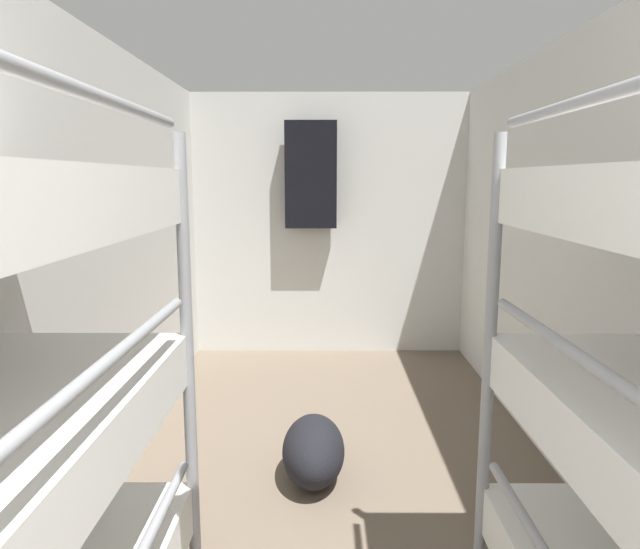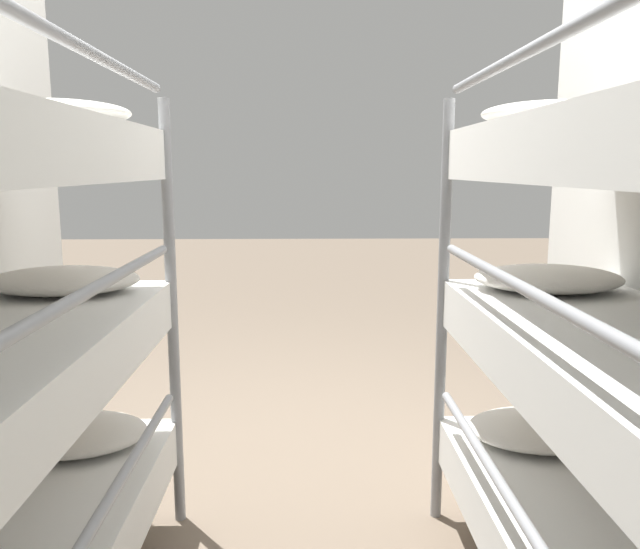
# 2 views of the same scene
# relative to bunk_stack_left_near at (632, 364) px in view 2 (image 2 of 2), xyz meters

# --- Properties ---
(ground_plane) EXTENTS (20.00, 20.00, 0.00)m
(ground_plane) POSITION_rel_bunk_stack_left_near_xyz_m (0.86, -1.41, -0.93)
(ground_plane) COLOR #6B5B4C
(bunk_stack_left_near) EXTENTS (0.68, 1.82, 1.74)m
(bunk_stack_left_near) POSITION_rel_bunk_stack_left_near_xyz_m (0.00, 0.00, 0.00)
(bunk_stack_left_near) COLOR gray
(bunk_stack_left_near) RESTS_ON ground_plane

